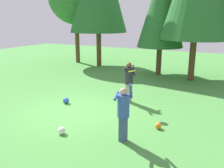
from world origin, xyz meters
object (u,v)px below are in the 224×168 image
person_thrower (123,110)px  ball_orange (158,126)px  frisbee (132,71)px  ball_blue (66,101)px  person_catcher (129,79)px  tree_center (162,5)px  ball_white (62,131)px

person_thrower → ball_orange: (0.66, 1.23, -0.84)m
person_thrower → frisbee: bearing=0.0°
person_thrower → ball_blue: 3.97m
person_catcher → ball_blue: person_catcher is taller
frisbee → tree_center: tree_center is taller
ball_blue → tree_center: 8.50m
person_thrower → person_catcher: bearing=3.5°
ball_blue → tree_center: bearing=77.1°
person_thrower → frisbee: size_ratio=5.10×
ball_orange → tree_center: bearing=107.7°
person_thrower → ball_blue: size_ratio=6.97×
ball_blue → tree_center: (1.66, 7.25, 4.11)m
ball_white → ball_blue: size_ratio=0.90×
ball_orange → ball_white: bearing=-144.7°
tree_center → ball_orange: bearing=-72.3°
person_catcher → ball_blue: 2.77m
ball_orange → ball_white: size_ratio=0.90×
person_catcher → ball_white: bearing=-39.2°
frisbee → tree_center: 7.27m
frisbee → tree_center: (-1.05, 6.67, 2.70)m
person_catcher → tree_center: (-0.55, 5.83, 3.23)m
person_catcher → person_thrower: bearing=-8.8°
ball_white → person_catcher: bearing=81.5°
frisbee → tree_center: size_ratio=0.05×
person_thrower → ball_orange: bearing=-46.4°
frisbee → ball_blue: frisbee is taller
ball_white → tree_center: size_ratio=0.03×
person_thrower → tree_center: bearing=-6.9°
ball_orange → ball_blue: (-4.14, 0.51, 0.02)m
person_catcher → ball_white: (-0.55, -3.69, -0.89)m
person_thrower → ball_blue: person_thrower is taller
frisbee → ball_blue: bearing=-167.8°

